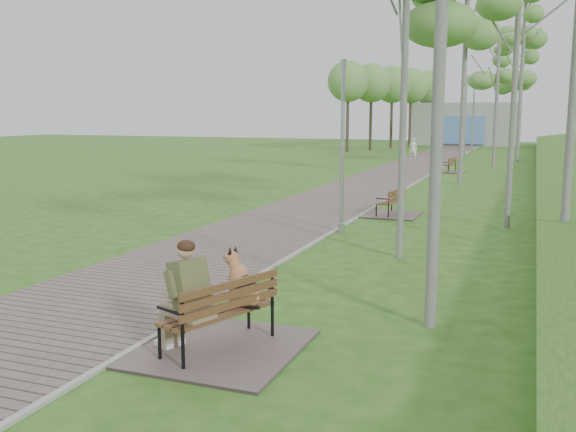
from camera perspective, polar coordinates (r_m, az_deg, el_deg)
name	(u,v)px	position (r m, az deg, el deg)	size (l,w,h in m)	color
ground	(297,254)	(14.33, 0.81, -3.38)	(120.00, 120.00, 0.00)	#2D5718
walkway	(403,170)	(35.38, 10.21, 4.04)	(3.50, 67.00, 0.04)	#675853
kerb	(436,171)	(35.10, 13.03, 3.92)	(0.10, 67.00, 0.05)	#999993
building_north	(465,124)	(64.42, 15.48, 7.89)	(10.00, 5.20, 4.00)	#9E9E99
bench_main	(213,314)	(8.59, -6.72, -8.66)	(2.02, 2.24, 1.76)	#675853
bench_second	(390,209)	(19.87, 9.07, 0.59)	(1.64, 1.82, 1.01)	#675853
bench_third	(449,169)	(34.83, 14.09, 4.08)	(1.55, 1.72, 0.95)	#675853
lamp_post_near	(342,154)	(16.59, 4.85, 5.55)	(0.17, 0.17, 4.44)	#9DA0A5
lamp_post_second	(433,133)	(30.99, 12.77, 7.24)	(0.18, 0.18, 4.66)	#9DA0A5
lamp_post_third	(465,120)	(45.60, 15.47, 8.22)	(0.21, 0.21, 5.54)	#9DA0A5
lamp_post_far	(473,120)	(54.00, 16.12, 8.24)	(0.21, 0.21, 5.43)	#9DA0A5
pedestrian_near	(413,149)	(43.32, 11.06, 5.88)	(0.53, 0.35, 1.46)	white
birch_mid_a	(467,13)	(29.27, 15.61, 16.99)	(2.77, 2.77, 9.23)	silver
birch_mid_c	(499,60)	(37.38, 18.21, 13.03)	(2.38, 2.38, 7.51)	silver
birch_far_b	(525,21)	(44.15, 20.30, 15.92)	(2.95, 2.95, 11.08)	silver
birch_far_c	(516,53)	(47.08, 19.64, 13.51)	(2.71, 2.71, 9.01)	silver
birch_distant_a	(515,69)	(52.15, 19.55, 12.19)	(2.52, 2.52, 8.02)	silver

